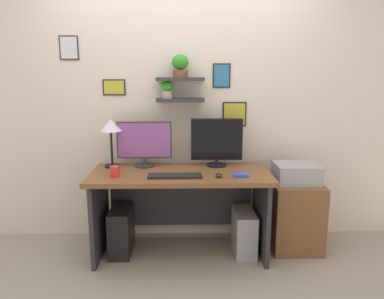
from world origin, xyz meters
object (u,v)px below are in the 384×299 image
(computer_mouse, at_px, (219,175))
(desk_lamp, at_px, (111,129))
(computer_tower_left, at_px, (121,230))
(monitor_right, at_px, (217,142))
(drawer_cabinet, at_px, (294,215))
(desk, at_px, (181,194))
(scissors_tray, at_px, (240,175))
(computer_tower_right, at_px, (244,232))
(monitor_left, at_px, (144,143))
(coffee_mug, at_px, (115,172))
(keyboard, at_px, (175,176))
(printer, at_px, (296,173))

(computer_mouse, bearing_deg, desk_lamp, 159.67)
(computer_tower_left, bearing_deg, computer_mouse, -12.86)
(monitor_right, height_order, computer_mouse, monitor_right)
(desk_lamp, height_order, drawer_cabinet, desk_lamp)
(desk, height_order, computer_tower_left, desk)
(scissors_tray, height_order, computer_tower_right, scissors_tray)
(monitor_left, height_order, desk_lamp, desk_lamp)
(computer_mouse, distance_m, desk_lamp, 1.05)
(computer_mouse, height_order, drawer_cabinet, computer_mouse)
(desk_lamp, bearing_deg, desk, -11.96)
(monitor_right, bearing_deg, monitor_left, -179.99)
(monitor_right, relative_size, desk_lamp, 1.07)
(computer_mouse, bearing_deg, monitor_left, 149.52)
(desk_lamp, bearing_deg, scissors_tray, -16.97)
(scissors_tray, bearing_deg, coffee_mug, 179.19)
(keyboard, xyz_separation_m, printer, (1.08, 0.27, -0.06))
(computer_mouse, distance_m, scissors_tray, 0.18)
(coffee_mug, bearing_deg, computer_mouse, -1.45)
(scissors_tray, bearing_deg, keyboard, -179.79)
(computer_mouse, xyz_separation_m, coffee_mug, (-0.85, 0.02, 0.03))
(desk, height_order, keyboard, keyboard)
(desk, distance_m, monitor_left, 0.56)
(scissors_tray, distance_m, computer_tower_right, 0.60)
(coffee_mug, height_order, printer, coffee_mug)
(desk_lamp, relative_size, scissors_tray, 3.64)
(desk, xyz_separation_m, scissors_tray, (0.49, -0.21, 0.23))
(monitor_left, bearing_deg, printer, -4.37)
(monitor_left, relative_size, scissors_tray, 4.12)
(desk, relative_size, coffee_mug, 17.11)
(drawer_cabinet, bearing_deg, monitor_left, 175.63)
(monitor_left, height_order, computer_tower_right, monitor_left)
(printer, bearing_deg, drawer_cabinet, -90.00)
(coffee_mug, bearing_deg, computer_tower_left, 89.18)
(monitor_left, bearing_deg, coffee_mug, -120.07)
(desk, height_order, coffee_mug, coffee_mug)
(printer, xyz_separation_m, computer_tower_left, (-1.57, -0.08, -0.50))
(computer_tower_right, bearing_deg, computer_tower_left, 178.72)
(computer_tower_left, bearing_deg, computer_tower_right, -1.28)
(drawer_cabinet, height_order, computer_tower_right, drawer_cabinet)
(desk, bearing_deg, scissors_tray, -22.90)
(computer_tower_left, xyz_separation_m, computer_tower_right, (1.10, -0.02, -0.01))
(desk, xyz_separation_m, computer_tower_left, (-0.53, -0.02, -0.33))
(monitor_right, xyz_separation_m, computer_tower_right, (0.24, -0.21, -0.78))
(monitor_right, relative_size, printer, 1.23)
(monitor_left, relative_size, desk_lamp, 1.13)
(computer_tower_right, bearing_deg, monitor_right, 138.41)
(scissors_tray, xyz_separation_m, computer_tower_left, (-1.03, 0.19, -0.56))
(desk, xyz_separation_m, drawer_cabinet, (1.04, 0.06, -0.23))
(desk, height_order, computer_tower_right, desk)
(monitor_left, bearing_deg, desk_lamp, -173.53)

